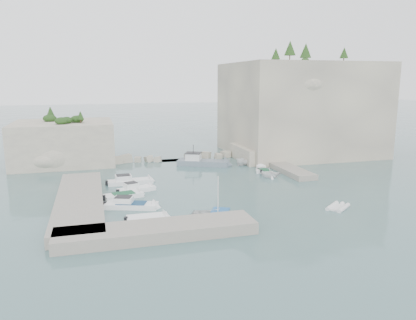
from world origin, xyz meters
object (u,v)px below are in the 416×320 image
object	(u,v)px
motorboat_c	(124,198)
tender_east_a	(270,178)
tender_east_c	(261,171)
motorboat_b	(136,192)
tender_east_d	(247,165)
motorboat_d	(132,208)
work_boat	(203,165)
inflatable_dinghy	(338,209)
motorboat_a	(130,184)
rowboat	(218,220)
tender_east_b	(265,173)
motorboat_e	(148,221)

from	to	relation	value
motorboat_c	tender_east_a	distance (m)	21.80
tender_east_a	tender_east_c	distance (m)	4.41
motorboat_b	tender_east_d	size ratio (longest dim) A/B	1.27
motorboat_d	work_boat	xyz separation A→B (m)	(13.65, 19.86, 0.00)
tender_east_a	inflatable_dinghy	bearing A→B (deg)	-157.37
motorboat_a	rowboat	size ratio (longest dim) A/B	1.24
inflatable_dinghy	tender_east_b	size ratio (longest dim) A/B	0.83
rowboat	tender_east_d	world-z (taller)	tender_east_d
tender_east_d	work_boat	distance (m)	7.22
tender_east_c	tender_east_b	bearing A→B (deg)	-163.40
tender_east_a	tender_east_b	size ratio (longest dim) A/B	0.77
motorboat_a	motorboat_e	world-z (taller)	motorboat_a
motorboat_c	tender_east_b	size ratio (longest dim) A/B	1.27
tender_east_c	tender_east_a	bearing A→B (deg)	-163.43
motorboat_c	tender_east_a	bearing A→B (deg)	-0.99
rowboat	tender_east_a	world-z (taller)	tender_east_a
motorboat_a	tender_east_d	distance (m)	21.13
tender_east_b	tender_east_c	size ratio (longest dim) A/B	0.88
motorboat_c	tender_east_b	bearing A→B (deg)	5.34
rowboat	work_boat	size ratio (longest dim) A/B	0.58
rowboat	motorboat_c	bearing A→B (deg)	67.30
work_boat	motorboat_b	bearing A→B (deg)	-107.20
motorboat_b	rowboat	xyz separation A→B (m)	(6.85, -12.82, 0.00)
motorboat_c	tender_east_d	bearing A→B (deg)	20.03
motorboat_a	motorboat_c	xyz separation A→B (m)	(-1.40, -6.67, 0.00)
motorboat_e	tender_east_b	world-z (taller)	same
rowboat	motorboat_e	bearing A→B (deg)	105.85
rowboat	tender_east_b	size ratio (longest dim) A/B	1.35
motorboat_a	inflatable_dinghy	size ratio (longest dim) A/B	2.01
motorboat_d	tender_east_d	size ratio (longest dim) A/B	1.56
motorboat_e	work_boat	bearing A→B (deg)	63.29
rowboat	tender_east_b	xyz separation A→B (m)	(12.94, 17.75, 0.00)
motorboat_a	tender_east_d	xyz separation A→B (m)	(19.82, 7.32, 0.00)
motorboat_a	motorboat_c	distance (m)	6.81
motorboat_d	rowboat	bearing A→B (deg)	-17.75
tender_east_d	motorboat_d	bearing A→B (deg)	118.46
inflatable_dinghy	work_boat	size ratio (longest dim) A/B	0.35
inflatable_dinghy	work_boat	world-z (taller)	work_boat
motorboat_e	tender_east_d	distance (m)	30.15
tender_east_b	motorboat_d	bearing A→B (deg)	117.03
motorboat_e	tender_east_a	distance (m)	23.88
tender_east_b	tender_east_c	xyz separation A→B (m)	(0.17, 1.76, 0.00)
inflatable_dinghy	tender_east_b	bearing A→B (deg)	55.02
motorboat_a	work_boat	size ratio (longest dim) A/B	0.71
motorboat_d	tender_east_a	size ratio (longest dim) A/B	2.09
motorboat_a	work_boat	world-z (taller)	work_boat
motorboat_d	tender_east_c	xyz separation A→B (m)	(21.19, 13.27, 0.00)
rowboat	tender_east_a	bearing A→B (deg)	-12.19
motorboat_d	rowboat	xyz separation A→B (m)	(8.08, -6.24, 0.00)
motorboat_d	tender_east_d	distance (m)	27.55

